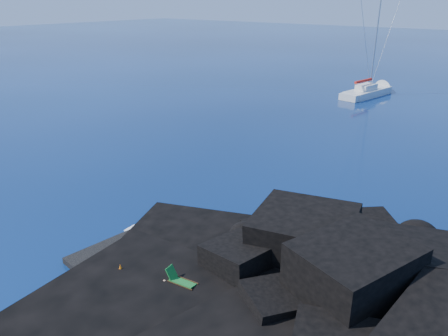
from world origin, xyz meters
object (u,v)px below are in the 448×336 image
(sailboat, at_px, (367,96))
(marker_cone, at_px, (121,269))
(sunbather, at_px, (156,279))
(deck_chair, at_px, (183,279))

(sailboat, height_order, marker_cone, sailboat)
(sailboat, bearing_deg, sunbather, -71.12)
(sunbather, distance_m, marker_cone, 2.05)
(sailboat, height_order, sunbather, sailboat)
(sunbather, relative_size, marker_cone, 3.51)
(marker_cone, bearing_deg, deck_chair, 18.36)
(deck_chair, distance_m, sunbather, 1.43)
(deck_chair, bearing_deg, marker_cone, -169.92)
(deck_chair, relative_size, sunbather, 0.82)
(deck_chair, bearing_deg, sailboat, 93.36)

